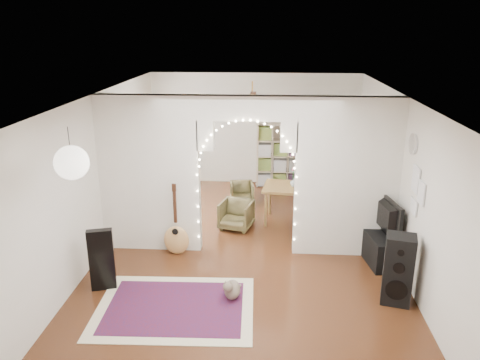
# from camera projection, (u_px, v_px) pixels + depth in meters

# --- Properties ---
(floor) EXTENTS (7.50, 7.50, 0.00)m
(floor) POSITION_uv_depth(u_px,v_px,m) (246.00, 249.00, 8.24)
(floor) COLOR black
(floor) RESTS_ON ground
(ceiling) EXTENTS (5.00, 7.50, 0.02)m
(ceiling) POSITION_uv_depth(u_px,v_px,m) (247.00, 95.00, 7.39)
(ceiling) COLOR white
(ceiling) RESTS_ON wall_back
(wall_back) EXTENTS (5.00, 0.02, 2.70)m
(wall_back) POSITION_uv_depth(u_px,v_px,m) (255.00, 129.00, 11.37)
(wall_back) COLOR silver
(wall_back) RESTS_ON floor
(wall_front) EXTENTS (5.00, 0.02, 2.70)m
(wall_front) POSITION_uv_depth(u_px,v_px,m) (225.00, 302.00, 4.26)
(wall_front) COLOR silver
(wall_front) RESTS_ON floor
(wall_left) EXTENTS (0.02, 7.50, 2.70)m
(wall_left) POSITION_uv_depth(u_px,v_px,m) (101.00, 174.00, 7.97)
(wall_left) COLOR silver
(wall_left) RESTS_ON floor
(wall_right) EXTENTS (0.02, 7.50, 2.70)m
(wall_right) POSITION_uv_depth(u_px,v_px,m) (399.00, 180.00, 7.66)
(wall_right) COLOR silver
(wall_right) RESTS_ON floor
(divider_wall) EXTENTS (5.00, 0.20, 2.70)m
(divider_wall) POSITION_uv_depth(u_px,v_px,m) (247.00, 172.00, 7.79)
(divider_wall) COLOR silver
(divider_wall) RESTS_ON floor
(fairy_lights) EXTENTS (1.64, 0.04, 1.60)m
(fairy_lights) POSITION_uv_depth(u_px,v_px,m) (246.00, 167.00, 7.63)
(fairy_lights) COLOR #FFEABF
(fairy_lights) RESTS_ON divider_wall
(window) EXTENTS (0.04, 1.20, 1.40)m
(window) POSITION_uv_depth(u_px,v_px,m) (132.00, 140.00, 9.63)
(window) COLOR white
(window) RESTS_ON wall_left
(wall_clock) EXTENTS (0.03, 0.31, 0.31)m
(wall_clock) POSITION_uv_depth(u_px,v_px,m) (414.00, 144.00, 6.85)
(wall_clock) COLOR white
(wall_clock) RESTS_ON wall_right
(picture_frames) EXTENTS (0.02, 0.50, 0.70)m
(picture_frames) POSITION_uv_depth(u_px,v_px,m) (417.00, 192.00, 6.66)
(picture_frames) COLOR white
(picture_frames) RESTS_ON wall_right
(paper_lantern) EXTENTS (0.40, 0.40, 0.40)m
(paper_lantern) POSITION_uv_depth(u_px,v_px,m) (72.00, 163.00, 5.37)
(paper_lantern) COLOR white
(paper_lantern) RESTS_ON ceiling
(ceiling_fan) EXTENTS (1.10, 1.10, 0.30)m
(ceiling_fan) POSITION_uv_depth(u_px,v_px,m) (252.00, 96.00, 9.38)
(ceiling_fan) COLOR #B7823D
(ceiling_fan) RESTS_ON ceiling
(area_rug) EXTENTS (2.23, 1.71, 0.02)m
(area_rug) POSITION_uv_depth(u_px,v_px,m) (175.00, 307.00, 6.53)
(area_rug) COLOR maroon
(area_rug) RESTS_ON floor
(guitar_case) EXTENTS (0.38, 0.22, 0.95)m
(guitar_case) POSITION_uv_depth(u_px,v_px,m) (102.00, 260.00, 6.87)
(guitar_case) COLOR black
(guitar_case) RESTS_ON floor
(acoustic_guitar) EXTENTS (0.46, 0.24, 1.08)m
(acoustic_guitar) POSITION_uv_depth(u_px,v_px,m) (176.00, 229.00, 7.93)
(acoustic_guitar) COLOR tan
(acoustic_guitar) RESTS_ON floor
(tabby_cat) EXTENTS (0.33, 0.54, 0.36)m
(tabby_cat) POSITION_uv_depth(u_px,v_px,m) (232.00, 289.00, 6.72)
(tabby_cat) COLOR brown
(tabby_cat) RESTS_ON floor
(floor_speaker) EXTENTS (0.47, 0.43, 1.02)m
(floor_speaker) POSITION_uv_depth(u_px,v_px,m) (398.00, 270.00, 6.52)
(floor_speaker) COLOR black
(floor_speaker) RESTS_ON floor
(media_console) EXTENTS (0.55, 1.05, 0.50)m
(media_console) POSITION_uv_depth(u_px,v_px,m) (377.00, 247.00, 7.78)
(media_console) COLOR black
(media_console) RESTS_ON floor
(tv) EXTENTS (0.31, 1.08, 0.62)m
(tv) POSITION_uv_depth(u_px,v_px,m) (381.00, 216.00, 7.61)
(tv) COLOR black
(tv) RESTS_ON media_console
(bookcase) EXTENTS (1.55, 0.80, 1.54)m
(bookcase) POSITION_uv_depth(u_px,v_px,m) (288.00, 156.00, 11.26)
(bookcase) COLOR #C3A98D
(bookcase) RESTS_ON floor
(dining_table) EXTENTS (1.29, 0.94, 0.76)m
(dining_table) POSITION_uv_depth(u_px,v_px,m) (294.00, 190.00, 9.17)
(dining_table) COLOR brown
(dining_table) RESTS_ON floor
(flower_vase) EXTENTS (0.20, 0.20, 0.19)m
(flower_vase) POSITION_uv_depth(u_px,v_px,m) (295.00, 182.00, 9.12)
(flower_vase) COLOR silver
(flower_vase) RESTS_ON dining_table
(dining_chair_left) EXTENTS (0.57, 0.58, 0.47)m
(dining_chair_left) POSITION_uv_depth(u_px,v_px,m) (242.00, 192.00, 10.36)
(dining_chair_left) COLOR brown
(dining_chair_left) RESTS_ON floor
(dining_chair_right) EXTENTS (0.72, 0.73, 0.55)m
(dining_chair_right) POSITION_uv_depth(u_px,v_px,m) (236.00, 215.00, 9.03)
(dining_chair_right) COLOR brown
(dining_chair_right) RESTS_ON floor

